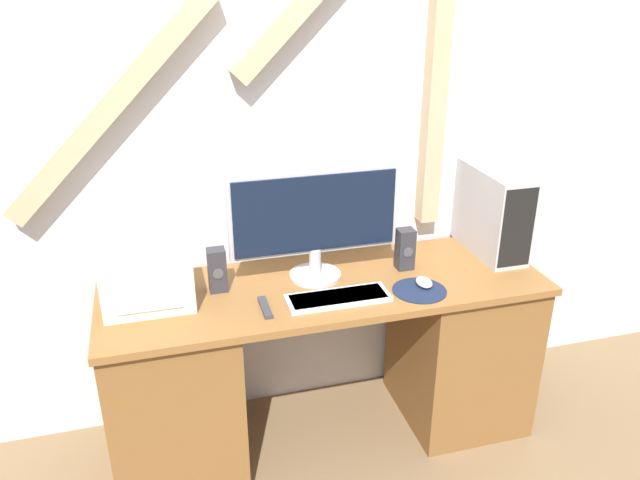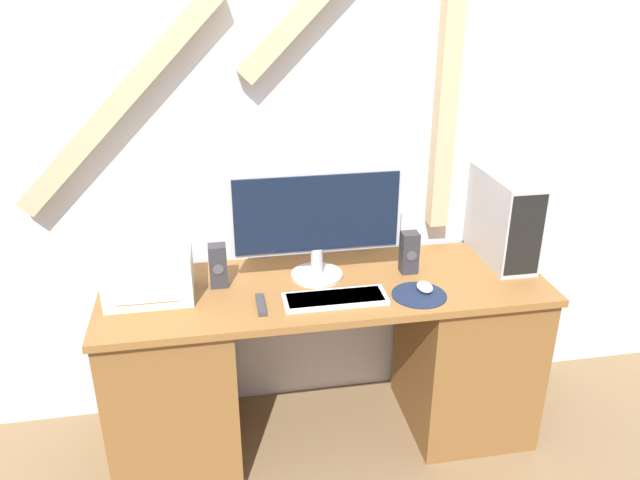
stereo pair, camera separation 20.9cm
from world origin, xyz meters
The scene contains 12 objects.
ground_plane centered at (0.00, 0.00, 0.00)m, with size 12.00×12.00×0.00m, color brown.
wall_back centered at (0.00, 0.64, 1.36)m, with size 6.40×0.13×2.70m.
desk centered at (0.00, 0.29, 0.39)m, with size 1.79×0.59×0.76m.
monitor centered at (-0.03, 0.37, 1.02)m, with size 0.69×0.21×0.46m.
keyboard centered at (0.01, 0.16, 0.77)m, with size 0.40×0.14×0.02m.
mousepad centered at (0.34, 0.14, 0.76)m, with size 0.22×0.22×0.00m.
mouse centered at (0.37, 0.17, 0.78)m, with size 0.06×0.09×0.03m.
computer_tower centered at (0.79, 0.42, 0.95)m, with size 0.16×0.44×0.38m.
printer centered at (-0.69, 0.32, 0.86)m, with size 0.33×0.25×0.19m.
speaker_left centered at (-0.42, 0.36, 0.85)m, with size 0.07×0.07×0.18m.
speaker_right centered at (0.36, 0.35, 0.85)m, with size 0.07×0.07×0.18m.
remote_control centered at (-0.27, 0.16, 0.77)m, with size 0.03×0.15×0.02m.
Camera 1 is at (-0.62, -1.84, 1.95)m, focal length 35.00 mm.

